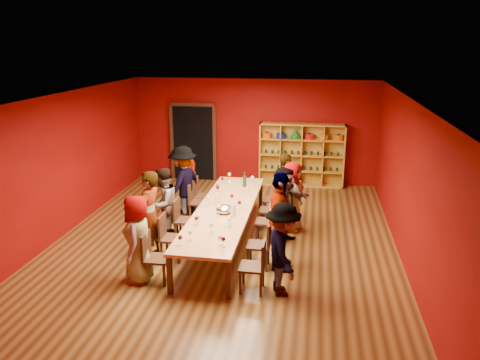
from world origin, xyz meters
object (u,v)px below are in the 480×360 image
(chair_person_right_0, at_px, (257,264))
(spittoon_bowl, at_px, (224,209))
(chair_person_right_2, at_px, (270,219))
(person_left_2, at_px, (163,204))
(chair_person_left_0, at_px, (153,255))
(wine_bottle, at_px, (245,181))
(chair_person_left_4, at_px, (200,194))
(person_right_2, at_px, (284,205))
(person_left_0, at_px, (137,239))
(person_left_1, at_px, (149,215))
(chair_person_right_1, at_px, (263,242))
(person_right_4, at_px, (287,186))
(chair_person_left_2, at_px, (182,217))
(shelving_unit, at_px, (302,152))
(person_left_4, at_px, (189,180))
(person_right_3, at_px, (292,197))
(chair_person_right_4, at_px, (276,197))
(tasting_table, at_px, (224,211))
(person_left_3, at_px, (183,183))
(chair_person_left_3, at_px, (196,200))
(chair_person_left_1, at_px, (168,235))
(chair_person_right_3, at_px, (273,208))
(person_right_0, at_px, (283,249))
(person_right_1, at_px, (279,222))

(chair_person_right_0, height_order, spittoon_bowl, spittoon_bowl)
(chair_person_right_0, bearing_deg, spittoon_bowl, 118.59)
(chair_person_right_2, bearing_deg, person_left_2, -174.76)
(chair_person_left_0, bearing_deg, wine_bottle, 71.86)
(chair_person_left_4, distance_m, person_right_2, 2.54)
(person_left_0, distance_m, person_left_1, 0.88)
(chair_person_right_1, height_order, person_right_4, person_right_4)
(chair_person_left_2, relative_size, chair_person_right_2, 1.00)
(shelving_unit, relative_size, person_left_4, 1.45)
(chair_person_right_0, bearing_deg, person_right_3, 81.31)
(chair_person_right_4, bearing_deg, tasting_table, -119.43)
(person_right_4, bearing_deg, chair_person_right_0, 175.85)
(person_left_3, distance_m, chair_person_right_4, 2.19)
(chair_person_left_2, xyz_separation_m, person_right_2, (2.11, 0.20, 0.32))
(chair_person_left_3, relative_size, chair_person_right_1, 1.00)
(person_left_4, distance_m, chair_person_right_0, 4.03)
(person_left_3, relative_size, person_left_4, 1.06)
(shelving_unit, bearing_deg, tasting_table, -107.92)
(person_left_3, bearing_deg, chair_person_right_1, 62.68)
(person_left_0, distance_m, person_left_2, 1.81)
(person_left_0, distance_m, person_right_2, 3.10)
(chair_person_left_1, height_order, chair_person_right_1, same)
(tasting_table, xyz_separation_m, chair_person_left_3, (-0.91, 1.15, -0.20))
(chair_person_right_4, bearing_deg, chair_person_right_0, -90.00)
(chair_person_left_4, height_order, person_right_2, person_right_2)
(chair_person_left_2, height_order, person_right_2, person_right_2)
(person_left_2, relative_size, chair_person_left_4, 1.73)
(person_left_1, height_order, spittoon_bowl, person_left_1)
(person_right_2, xyz_separation_m, chair_person_right_3, (-0.29, 0.69, -0.32))
(chair_person_left_0, bearing_deg, chair_person_left_3, 90.00)
(chair_person_left_1, xyz_separation_m, person_right_2, (2.11, 1.13, 0.32))
(shelving_unit, relative_size, person_right_3, 1.55)
(chair_person_left_2, bearing_deg, chair_person_right_0, -45.32)
(chair_person_right_3, height_order, spittoon_bowl, spittoon_bowl)
(chair_person_left_0, height_order, chair_person_right_4, same)
(chair_person_left_1, xyz_separation_m, chair_person_right_2, (1.82, 1.13, 0.00))
(chair_person_left_2, xyz_separation_m, person_right_0, (2.24, -1.84, 0.29))
(chair_person_left_2, xyz_separation_m, person_left_3, (-0.28, 1.14, 0.38))
(person_left_0, height_order, person_left_1, person_left_1)
(shelving_unit, height_order, chair_person_right_2, shelving_unit)
(person_left_3, bearing_deg, person_left_0, 18.38)
(chair_person_left_3, height_order, person_right_1, person_right_1)
(chair_person_left_3, xyz_separation_m, chair_person_right_4, (1.82, 0.47, 0.00))
(chair_person_left_4, xyz_separation_m, chair_person_right_4, (1.82, 0.02, 0.00))
(chair_person_left_1, xyz_separation_m, chair_person_left_2, (0.00, 0.93, 0.00))
(person_left_4, bearing_deg, chair_person_right_3, 71.82)
(shelving_unit, relative_size, person_left_1, 1.38)
(person_right_1, bearing_deg, person_right_2, 4.49)
(chair_person_left_0, relative_size, person_right_3, 0.57)
(person_right_0, bearing_deg, chair_person_right_2, -5.82)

